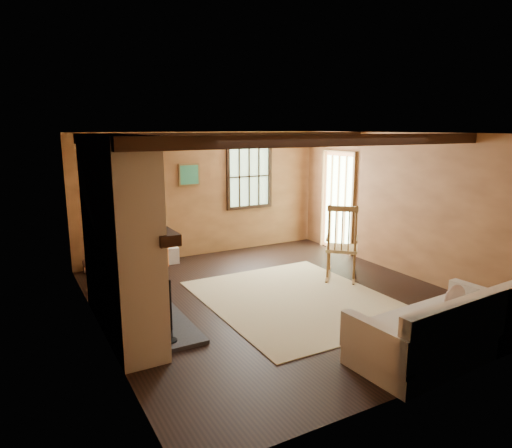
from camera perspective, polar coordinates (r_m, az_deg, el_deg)
ground at (r=6.88m, az=2.63°, el=-9.13°), size 5.50×5.50×0.00m
room_envelope at (r=6.81m, az=3.20°, el=4.84°), size 5.02×5.52×2.44m
fireplace at (r=5.75m, az=-16.54°, el=-2.36°), size 1.02×2.30×2.40m
rug at (r=6.83m, az=4.97°, el=-9.32°), size 2.50×3.00×0.01m
rocking_chair at (r=7.76m, az=10.68°, el=-2.78°), size 0.96×0.99×1.26m
sofa at (r=5.47m, az=21.86°, el=-12.59°), size 2.02×0.99×0.80m
firewood_pile at (r=8.49m, az=-18.60°, el=-4.80°), size 0.66×0.12×0.24m
laundry_basket at (r=8.70m, az=-11.43°, el=-3.79°), size 0.54×0.44×0.30m
basket_pillow at (r=8.63m, az=-11.50°, el=-2.12°), size 0.53×0.47×0.22m
armchair at (r=7.97m, az=-14.89°, el=-3.73°), size 1.15×1.15×0.75m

